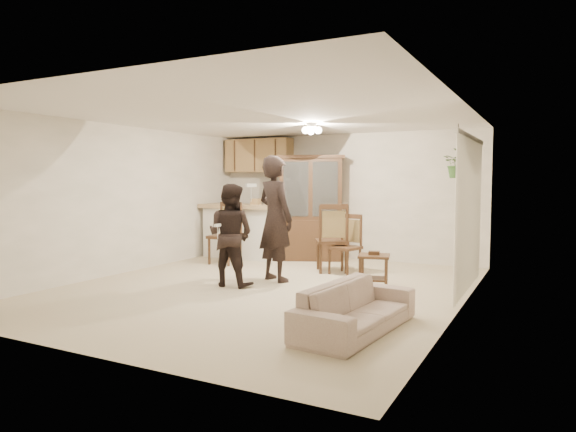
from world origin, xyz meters
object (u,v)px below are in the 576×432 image
at_px(chair_hutch_left, 345,257).
at_px(sofa, 356,297).
at_px(side_table, 374,271).
at_px(adult, 275,224).
at_px(chair_hutch_right, 332,252).
at_px(chair_bar, 225,246).
at_px(china_hutch, 311,209).
at_px(child, 230,241).

bearing_deg(chair_hutch_left, sofa, -52.92).
height_order(sofa, side_table, sofa).
relative_size(adult, chair_hutch_right, 1.53).
height_order(chair_bar, chair_hutch_right, chair_hutch_right).
height_order(chair_bar, chair_hutch_left, chair_bar).
xyz_separation_m(adult, side_table, (1.54, 0.20, -0.65)).
bearing_deg(sofa, chair_hutch_left, 29.27).
xyz_separation_m(chair_hutch_left, chair_hutch_right, (-0.29, 0.12, 0.05)).
height_order(adult, china_hutch, china_hutch).
height_order(side_table, chair_hutch_right, chair_hutch_right).
height_order(child, chair_hutch_left, child).
relative_size(china_hutch, chair_hutch_left, 2.05).
distance_m(chair_bar, chair_hutch_right, 2.12).
height_order(sofa, china_hutch, china_hutch).
relative_size(china_hutch, chair_bar, 1.78).
xyz_separation_m(side_table, chair_bar, (-3.18, 0.81, 0.07)).
bearing_deg(child, china_hutch, -93.50).
bearing_deg(adult, chair_hutch_left, -102.19).
height_order(adult, chair_bar, adult).
height_order(sofa, chair_hutch_right, chair_hutch_right).
xyz_separation_m(china_hutch, side_table, (1.94, -1.98, -0.76)).
relative_size(child, china_hutch, 0.66).
bearing_deg(china_hutch, chair_hutch_right, -72.03).
bearing_deg(adult, china_hutch, -55.76).
bearing_deg(chair_hutch_left, adult, -112.15).
relative_size(sofa, adult, 1.04).
relative_size(child, side_table, 2.50).
height_order(side_table, chair_bar, chair_bar).
distance_m(adult, child, 0.79).
bearing_deg(child, chair_hutch_right, -119.31).
relative_size(sofa, chair_hutch_left, 1.87).
relative_size(china_hutch, side_table, 3.81).
xyz_separation_m(china_hutch, chair_hutch_left, (1.16, -1.14, -0.73)).
bearing_deg(china_hutch, chair_hutch_left, -67.15).
relative_size(chair_bar, chair_hutch_right, 0.98).
xyz_separation_m(sofa, chair_hutch_right, (-1.58, 3.15, -0.03)).
xyz_separation_m(china_hutch, chair_hutch_right, (0.87, -1.02, -0.68)).
height_order(sofa, chair_hutch_left, chair_hutch_left).
bearing_deg(chair_hutch_left, child, -110.95).
relative_size(adult, chair_bar, 1.55).
relative_size(sofa, chair_hutch_right, 1.59).
height_order(side_table, chair_hutch_left, chair_hutch_left).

